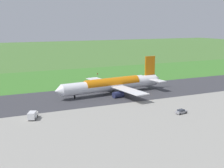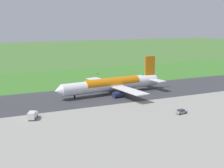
% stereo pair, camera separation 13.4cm
% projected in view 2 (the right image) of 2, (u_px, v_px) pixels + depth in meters
% --- Properties ---
extents(ground_plane, '(800.00, 800.00, 0.00)m').
position_uv_depth(ground_plane, '(99.00, 95.00, 136.57)').
color(ground_plane, '#477233').
extents(runway_asphalt, '(600.00, 34.15, 0.06)m').
position_uv_depth(runway_asphalt, '(99.00, 95.00, 136.57)').
color(runway_asphalt, '#38383D').
rests_on(runway_asphalt, ground).
extents(apron_concrete, '(440.00, 110.00, 0.05)m').
position_uv_depth(apron_concrete, '(186.00, 142.00, 82.88)').
color(apron_concrete, gray).
rests_on(apron_concrete, ground).
extents(grass_verge_foreground, '(600.00, 80.00, 0.04)m').
position_uv_depth(grass_verge_foreground, '(71.00, 80.00, 172.26)').
color(grass_verge_foreground, '#3C782B').
rests_on(grass_verge_foreground, ground).
extents(airliner_main, '(54.14, 44.39, 15.88)m').
position_uv_depth(airliner_main, '(113.00, 84.00, 138.63)').
color(airliner_main, white).
rests_on(airliner_main, ground).
extents(service_truck_baggage, '(4.47, 6.21, 2.65)m').
position_uv_depth(service_truck_baggage, '(33.00, 115.00, 102.49)').
color(service_truck_baggage, silver).
rests_on(service_truck_baggage, ground).
extents(service_car_followme, '(4.42, 2.40, 1.62)m').
position_uv_depth(service_car_followme, '(181.00, 112.00, 108.58)').
color(service_car_followme, gray).
rests_on(service_car_followme, ground).
extents(no_stopping_sign, '(0.60, 0.10, 2.48)m').
position_uv_depth(no_stopping_sign, '(98.00, 75.00, 180.10)').
color(no_stopping_sign, slate).
rests_on(no_stopping_sign, ground).
extents(traffic_cone_orange, '(0.40, 0.40, 0.55)m').
position_uv_depth(traffic_cone_orange, '(86.00, 79.00, 175.71)').
color(traffic_cone_orange, orange).
rests_on(traffic_cone_orange, ground).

